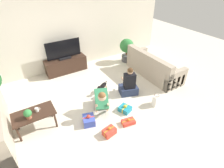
{
  "coord_description": "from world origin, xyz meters",
  "views": [
    {
      "loc": [
        -1.54,
        -3.24,
        3.2
      ],
      "look_at": [
        0.59,
        0.2,
        0.45
      ],
      "focal_mm": 28.0,
      "sensor_mm": 36.0,
      "label": 1
    }
  ],
  "objects_px": {
    "potted_plant_corner_right": "(127,48)",
    "gift_box_a": "(109,131)",
    "dog": "(102,86)",
    "tabletop_plant": "(28,114)",
    "person_kneeling": "(101,100)",
    "gift_box_b": "(128,122)",
    "coffee_table": "(34,115)",
    "tv": "(64,51)",
    "person_sitting": "(129,85)",
    "sofa_right": "(153,68)",
    "tv_console": "(66,65)",
    "gift_bag_a": "(156,100)",
    "gift_box_c": "(89,120)",
    "mug": "(37,110)",
    "gift_box_d": "(125,109)"
  },
  "relations": [
    {
      "from": "person_kneeling",
      "to": "gift_box_d",
      "type": "bearing_deg",
      "value": -11.23
    },
    {
      "from": "potted_plant_corner_right",
      "to": "gift_bag_a",
      "type": "relative_size",
      "value": 2.77
    },
    {
      "from": "tv",
      "to": "gift_box_b",
      "type": "bearing_deg",
      "value": -82.99
    },
    {
      "from": "dog",
      "to": "mug",
      "type": "bearing_deg",
      "value": -106.68
    },
    {
      "from": "gift_bag_a",
      "to": "gift_box_c",
      "type": "bearing_deg",
      "value": 169.46
    },
    {
      "from": "person_sitting",
      "to": "gift_box_c",
      "type": "relative_size",
      "value": 2.28
    },
    {
      "from": "tv",
      "to": "gift_bag_a",
      "type": "distance_m",
      "value": 3.45
    },
    {
      "from": "gift_box_a",
      "to": "coffee_table",
      "type": "bearing_deg",
      "value": 142.08
    },
    {
      "from": "sofa_right",
      "to": "gift_bag_a",
      "type": "relative_size",
      "value": 6.15
    },
    {
      "from": "tv",
      "to": "dog",
      "type": "bearing_deg",
      "value": -74.63
    },
    {
      "from": "tv_console",
      "to": "tv",
      "type": "relative_size",
      "value": 1.21
    },
    {
      "from": "dog",
      "to": "gift_box_c",
      "type": "distance_m",
      "value": 1.31
    },
    {
      "from": "person_kneeling",
      "to": "potted_plant_corner_right",
      "type": "bearing_deg",
      "value": 65.05
    },
    {
      "from": "gift_box_a",
      "to": "tabletop_plant",
      "type": "distance_m",
      "value": 1.81
    },
    {
      "from": "tv",
      "to": "gift_box_d",
      "type": "xyz_separation_m",
      "value": [
        0.59,
        -2.82,
        -0.73
      ]
    },
    {
      "from": "gift_box_b",
      "to": "mug",
      "type": "distance_m",
      "value": 2.14
    },
    {
      "from": "person_kneeling",
      "to": "dog",
      "type": "height_order",
      "value": "person_kneeling"
    },
    {
      "from": "gift_box_a",
      "to": "person_kneeling",
      "type": "bearing_deg",
      "value": 73.32
    },
    {
      "from": "person_kneeling",
      "to": "gift_box_b",
      "type": "bearing_deg",
      "value": -44.11
    },
    {
      "from": "tv_console",
      "to": "gift_box_b",
      "type": "xyz_separation_m",
      "value": [
        0.4,
        -3.23,
        -0.21
      ]
    },
    {
      "from": "potted_plant_corner_right",
      "to": "person_kneeling",
      "type": "xyz_separation_m",
      "value": [
        -2.23,
        -2.02,
        -0.21
      ]
    },
    {
      "from": "gift_box_b",
      "to": "gift_box_c",
      "type": "bearing_deg",
      "value": 147.5
    },
    {
      "from": "tv_console",
      "to": "dog",
      "type": "xyz_separation_m",
      "value": [
        0.49,
        -1.78,
        -0.05
      ]
    },
    {
      "from": "sofa_right",
      "to": "tv_console",
      "type": "xyz_separation_m",
      "value": [
        -2.46,
        1.83,
        -0.04
      ]
    },
    {
      "from": "tv_console",
      "to": "tabletop_plant",
      "type": "xyz_separation_m",
      "value": [
        -1.61,
        -2.32,
        0.34
      ]
    },
    {
      "from": "gift_box_c",
      "to": "gift_box_d",
      "type": "relative_size",
      "value": 1.06
    },
    {
      "from": "person_sitting",
      "to": "gift_bag_a",
      "type": "bearing_deg",
      "value": 129.9
    },
    {
      "from": "person_kneeling",
      "to": "mug",
      "type": "height_order",
      "value": "person_kneeling"
    },
    {
      "from": "dog",
      "to": "tabletop_plant",
      "type": "height_order",
      "value": "tabletop_plant"
    },
    {
      "from": "sofa_right",
      "to": "gift_bag_a",
      "type": "distance_m",
      "value": 1.61
    },
    {
      "from": "tabletop_plant",
      "to": "dog",
      "type": "bearing_deg",
      "value": 14.49
    },
    {
      "from": "potted_plant_corner_right",
      "to": "person_kneeling",
      "type": "bearing_deg",
      "value": -137.93
    },
    {
      "from": "gift_box_b",
      "to": "tv_console",
      "type": "bearing_deg",
      "value": 97.01
    },
    {
      "from": "potted_plant_corner_right",
      "to": "gift_box_a",
      "type": "relative_size",
      "value": 2.87
    },
    {
      "from": "person_kneeling",
      "to": "gift_box_a",
      "type": "bearing_deg",
      "value": -83.7
    },
    {
      "from": "sofa_right",
      "to": "coffee_table",
      "type": "height_order",
      "value": "sofa_right"
    },
    {
      "from": "gift_box_c",
      "to": "mug",
      "type": "bearing_deg",
      "value": 152.44
    },
    {
      "from": "gift_box_d",
      "to": "gift_bag_a",
      "type": "height_order",
      "value": "gift_bag_a"
    },
    {
      "from": "gift_bag_a",
      "to": "person_sitting",
      "type": "bearing_deg",
      "value": 111.78
    },
    {
      "from": "potted_plant_corner_right",
      "to": "gift_box_a",
      "type": "height_order",
      "value": "potted_plant_corner_right"
    },
    {
      "from": "gift_box_a",
      "to": "gift_bag_a",
      "type": "relative_size",
      "value": 0.96
    },
    {
      "from": "coffee_table",
      "to": "gift_bag_a",
      "type": "distance_m",
      "value": 3.08
    },
    {
      "from": "gift_box_a",
      "to": "tv_console",
      "type": "bearing_deg",
      "value": 87.17
    },
    {
      "from": "tv",
      "to": "gift_box_c",
      "type": "relative_size",
      "value": 3.02
    },
    {
      "from": "person_kneeling",
      "to": "gift_box_b",
      "type": "relative_size",
      "value": 2.39
    },
    {
      "from": "tv_console",
      "to": "person_kneeling",
      "type": "xyz_separation_m",
      "value": [
        0.08,
        -2.47,
        0.09
      ]
    },
    {
      "from": "mug",
      "to": "coffee_table",
      "type": "bearing_deg",
      "value": -165.87
    },
    {
      "from": "person_sitting",
      "to": "gift_box_a",
      "type": "distance_m",
      "value": 1.65
    },
    {
      "from": "tv",
      "to": "mug",
      "type": "xyz_separation_m",
      "value": [
        -1.42,
        -2.19,
        -0.29
      ]
    },
    {
      "from": "gift_box_c",
      "to": "sofa_right",
      "type": "bearing_deg",
      "value": 17.27
    }
  ]
}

